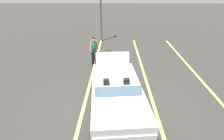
{
  "coord_description": "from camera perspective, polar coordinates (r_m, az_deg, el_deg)",
  "views": [
    {
      "loc": [
        5.48,
        -0.07,
        4.26
      ],
      "look_at": [
        -1.79,
        -0.21,
        0.75
      ],
      "focal_mm": 28.78,
      "sensor_mm": 36.0,
      "label": 1
    }
  ],
  "objects": [
    {
      "name": "suitcase_medium_bright",
      "position": [
        9.36,
        -3.78,
        0.76
      ],
      "size": [
        0.31,
        0.43,
        0.87
      ],
      "rotation": [
        0.0,
        0.0,
        0.14
      ],
      "color": "orange",
      "rests_on": "ground_plane"
    },
    {
      "name": "ground_plane",
      "position": [
        6.94,
        1.49,
        -12.1
      ],
      "size": [
        80.0,
        80.0,
        0.0
      ],
      "primitive_type": "plane",
      "color": "#383533"
    },
    {
      "name": "parking_lamp_post",
      "position": [
        14.45,
        -3.62,
        20.23
      ],
      "size": [
        0.5,
        0.24,
        4.93
      ],
      "color": "#4C4C51",
      "rests_on": "ground_plane"
    },
    {
      "name": "suitcase_large_black",
      "position": [
        9.84,
        -0.77,
        2.48
      ],
      "size": [
        0.4,
        0.54,
        1.05
      ],
      "rotation": [
        0.0,
        0.0,
        0.26
      ],
      "color": "#2D2319",
      "rests_on": "ground_plane"
    },
    {
      "name": "convertible_car",
      "position": [
        6.43,
        1.72,
        -9.02
      ],
      "size": [
        4.31,
        2.15,
        1.52
      ],
      "rotation": [
        0.0,
        0.0,
        0.1
      ],
      "color": "silver",
      "rests_on": "ground_plane"
    },
    {
      "name": "traveler_person",
      "position": [
        10.06,
        -5.69,
        6.33
      ],
      "size": [
        0.44,
        0.53,
        1.65
      ],
      "rotation": [
        0.0,
        0.0,
        0.66
      ],
      "color": "black",
      "rests_on": "ground_plane"
    },
    {
      "name": "lot_line_mid",
      "position": [
        7.1,
        13.45,
        -11.92
      ],
      "size": [
        18.0,
        0.12,
        0.01
      ],
      "primitive_type": "cube",
      "color": "#EAE066",
      "rests_on": "ground_plane"
    },
    {
      "name": "lot_line_near",
      "position": [
        7.04,
        -9.04,
        -11.83
      ],
      "size": [
        18.0,
        0.12,
        0.01
      ],
      "primitive_type": "cube",
      "color": "#EAE066",
      "rests_on": "ground_plane"
    }
  ]
}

